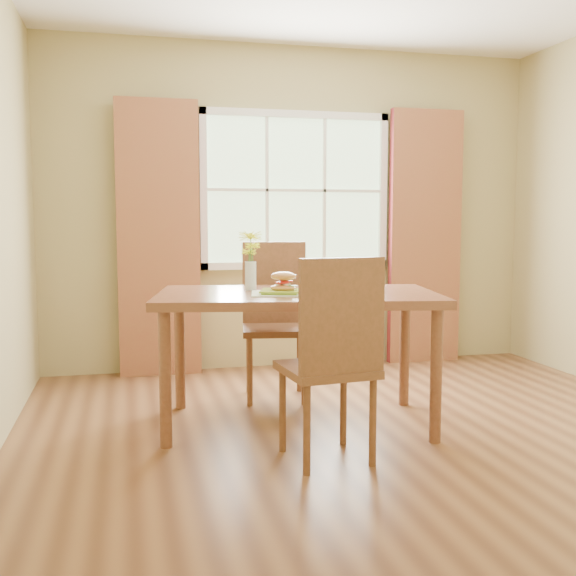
# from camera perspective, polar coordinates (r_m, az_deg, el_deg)

# --- Properties ---
(room) EXTENTS (4.24, 3.84, 2.74)m
(room) POSITION_cam_1_polar(r_m,az_deg,el_deg) (3.95, 7.30, 7.13)
(room) COLOR brown
(room) RESTS_ON ground
(window) EXTENTS (1.62, 0.06, 1.32)m
(window) POSITION_cam_1_polar(r_m,az_deg,el_deg) (5.75, 0.64, 8.26)
(window) COLOR #9CBF90
(window) RESTS_ON room
(curtain_left) EXTENTS (0.65, 0.08, 2.20)m
(curtain_left) POSITION_cam_1_polar(r_m,az_deg,el_deg) (5.48, -10.89, 4.09)
(curtain_left) COLOR maroon
(curtain_left) RESTS_ON room
(curtain_right) EXTENTS (0.65, 0.08, 2.20)m
(curtain_right) POSITION_cam_1_polar(r_m,az_deg,el_deg) (6.04, 11.52, 4.23)
(curtain_right) COLOR maroon
(curtain_right) RESTS_ON room
(dining_table) EXTENTS (1.82, 1.23, 0.82)m
(dining_table) POSITION_cam_1_polar(r_m,az_deg,el_deg) (4.08, 0.80, -1.55)
(dining_table) COLOR brown
(dining_table) RESTS_ON room
(chair_near) EXTENTS (0.49, 0.49, 1.07)m
(chair_near) POSITION_cam_1_polar(r_m,az_deg,el_deg) (3.43, 3.90, -5.43)
(chair_near) COLOR brown
(chair_near) RESTS_ON room
(chair_far) EXTENTS (0.52, 0.52, 1.10)m
(chair_far) POSITION_cam_1_polar(r_m,az_deg,el_deg) (4.79, -1.13, -2.04)
(chair_far) COLOR brown
(chair_far) RESTS_ON room
(placemat) EXTENTS (0.50, 0.41, 0.01)m
(placemat) POSITION_cam_1_polar(r_m,az_deg,el_deg) (3.99, 0.15, -0.47)
(placemat) COLOR beige
(placemat) RESTS_ON dining_table
(plate) EXTENTS (0.29, 0.29, 0.01)m
(plate) POSITION_cam_1_polar(r_m,az_deg,el_deg) (3.97, -0.64, -0.37)
(plate) COLOR #90BB2E
(plate) RESTS_ON placemat
(croissant_sandwich) EXTENTS (0.19, 0.16, 0.12)m
(croissant_sandwich) POSITION_cam_1_polar(r_m,az_deg,el_deg) (3.96, -0.39, 0.53)
(croissant_sandwich) COLOR #CA8A45
(croissant_sandwich) RESTS_ON plate
(water_glass) EXTENTS (0.08, 0.08, 0.12)m
(water_glass) POSITION_cam_1_polar(r_m,az_deg,el_deg) (3.97, 4.51, 0.30)
(water_glass) COLOR silver
(water_glass) RESTS_ON dining_table
(flower_vase) EXTENTS (0.15, 0.15, 0.37)m
(flower_vase) POSITION_cam_1_polar(r_m,az_deg,el_deg) (4.21, -3.19, 2.83)
(flower_vase) COLOR silver
(flower_vase) RESTS_ON dining_table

